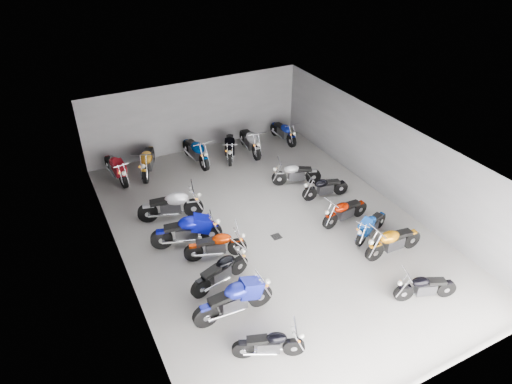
# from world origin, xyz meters

# --- Properties ---
(ground) EXTENTS (14.00, 14.00, 0.00)m
(ground) POSITION_xyz_m (0.00, 0.00, 0.00)
(ground) COLOR gray
(ground) RESTS_ON ground
(wall_back) EXTENTS (10.00, 0.10, 3.20)m
(wall_back) POSITION_xyz_m (0.00, 7.00, 1.60)
(wall_back) COLOR slate
(wall_back) RESTS_ON ground
(wall_left) EXTENTS (0.10, 14.00, 3.20)m
(wall_left) POSITION_xyz_m (-5.00, 0.00, 1.60)
(wall_left) COLOR slate
(wall_left) RESTS_ON ground
(wall_right) EXTENTS (0.10, 14.00, 3.20)m
(wall_right) POSITION_xyz_m (5.00, 0.00, 1.60)
(wall_right) COLOR slate
(wall_right) RESTS_ON ground
(ceiling) EXTENTS (10.00, 14.00, 0.04)m
(ceiling) POSITION_xyz_m (0.00, 0.00, 3.22)
(ceiling) COLOR black
(ceiling) RESTS_ON wall_back
(drain_grate) EXTENTS (0.32, 0.32, 0.01)m
(drain_grate) POSITION_xyz_m (0.00, -0.50, 0.01)
(drain_grate) COLOR black
(drain_grate) RESTS_ON ground
(motorcycle_left_a) EXTENTS (1.73, 0.86, 0.81)m
(motorcycle_left_a) POSITION_xyz_m (-2.53, -4.65, 0.44)
(motorcycle_left_a) COLOR black
(motorcycle_left_a) RESTS_ON ground
(motorcycle_left_b) EXTENTS (2.37, 0.45, 1.04)m
(motorcycle_left_b) POSITION_xyz_m (-2.74, -3.00, 0.57)
(motorcycle_left_b) COLOR black
(motorcycle_left_b) RESTS_ON ground
(motorcycle_left_c) EXTENTS (2.03, 0.68, 0.91)m
(motorcycle_left_c) POSITION_xyz_m (-2.59, -1.73, 0.50)
(motorcycle_left_c) COLOR black
(motorcycle_left_c) RESTS_ON ground
(motorcycle_left_d) EXTENTS (1.99, 0.66, 0.89)m
(motorcycle_left_d) POSITION_xyz_m (-2.24, -0.54, 0.49)
(motorcycle_left_d) COLOR black
(motorcycle_left_d) RESTS_ON ground
(motorcycle_left_e) EXTENTS (2.34, 0.78, 1.05)m
(motorcycle_left_e) POSITION_xyz_m (-2.83, 0.49, 0.57)
(motorcycle_left_e) COLOR black
(motorcycle_left_e) RESTS_ON ground
(motorcycle_left_f) EXTENTS (2.31, 0.76, 1.03)m
(motorcycle_left_f) POSITION_xyz_m (-2.84, 2.15, 0.56)
(motorcycle_left_f) COLOR black
(motorcycle_left_f) RESTS_ON ground
(motorcycle_right_a) EXTENTS (1.80, 0.74, 0.82)m
(motorcycle_right_a) POSITION_xyz_m (2.38, -4.93, 0.45)
(motorcycle_right_a) COLOR black
(motorcycle_right_a) RESTS_ON ground
(motorcycle_right_b) EXTENTS (2.16, 0.43, 0.95)m
(motorcycle_right_b) POSITION_xyz_m (2.90, -2.98, 0.52)
(motorcycle_right_b) COLOR black
(motorcycle_right_b) RESTS_ON ground
(motorcycle_right_c) EXTENTS (1.79, 0.82, 0.83)m
(motorcycle_right_c) POSITION_xyz_m (2.87, -1.92, 0.45)
(motorcycle_right_c) COLOR black
(motorcycle_right_c) RESTS_ON ground
(motorcycle_right_d) EXTENTS (1.99, 0.44, 0.88)m
(motorcycle_right_d) POSITION_xyz_m (2.56, -0.86, 0.48)
(motorcycle_right_d) COLOR black
(motorcycle_right_d) RESTS_ON ground
(motorcycle_right_e) EXTENTS (1.90, 0.45, 0.84)m
(motorcycle_right_e) POSITION_xyz_m (2.85, 0.81, 0.46)
(motorcycle_right_e) COLOR black
(motorcycle_right_e) RESTS_ON ground
(motorcycle_right_f) EXTENTS (1.93, 0.83, 0.88)m
(motorcycle_right_f) POSITION_xyz_m (2.37, 2.16, 0.48)
(motorcycle_right_f) COLOR black
(motorcycle_right_f) RESTS_ON ground
(motorcycle_back_a) EXTENTS (0.55, 2.26, 1.00)m
(motorcycle_back_a) POSITION_xyz_m (-4.00, 5.81, 0.54)
(motorcycle_back_a) COLOR black
(motorcycle_back_a) RESTS_ON ground
(motorcycle_back_b) EXTENTS (1.12, 2.23, 1.05)m
(motorcycle_back_b) POSITION_xyz_m (-2.68, 5.75, 0.57)
(motorcycle_back_b) COLOR black
(motorcycle_back_b) RESTS_ON ground
(motorcycle_back_c) EXTENTS (0.52, 2.37, 1.04)m
(motorcycle_back_c) POSITION_xyz_m (-0.58, 5.67, 0.57)
(motorcycle_back_c) COLOR black
(motorcycle_back_c) RESTS_ON ground
(motorcycle_back_d) EXTENTS (1.06, 2.11, 0.99)m
(motorcycle_back_d) POSITION_xyz_m (0.95, 5.45, 0.54)
(motorcycle_back_d) COLOR black
(motorcycle_back_d) RESTS_ON ground
(motorcycle_back_e) EXTENTS (0.52, 2.35, 1.03)m
(motorcycle_back_e) POSITION_xyz_m (1.97, 5.48, 0.56)
(motorcycle_back_e) COLOR black
(motorcycle_back_e) RESTS_ON ground
(motorcycle_back_f) EXTENTS (0.43, 2.08, 0.91)m
(motorcycle_back_f) POSITION_xyz_m (3.87, 5.76, 0.50)
(motorcycle_back_f) COLOR black
(motorcycle_back_f) RESTS_ON ground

